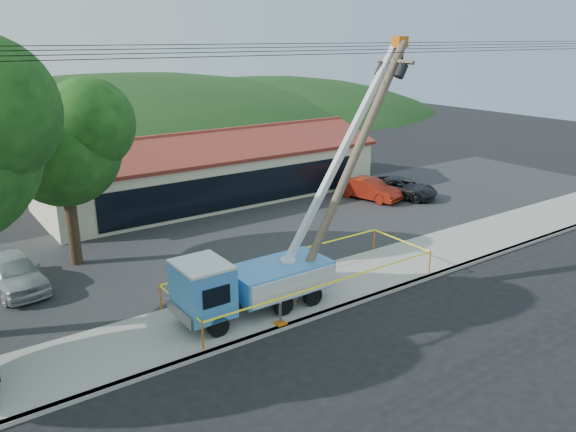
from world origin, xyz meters
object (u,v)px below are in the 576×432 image
(car_silver, at_px, (16,291))
(car_dark, at_px, (401,198))
(leaning_pole, at_px, (353,160))
(car_red, at_px, (369,201))
(utility_truck, at_px, (253,277))

(car_silver, height_order, car_dark, car_silver)
(leaning_pole, height_order, car_silver, leaning_pole)
(car_red, bearing_deg, leaning_pole, -150.97)
(leaning_pole, bearing_deg, car_dark, 35.60)
(utility_truck, xyz_separation_m, car_red, (14.96, 9.35, -1.63))
(utility_truck, xyz_separation_m, leaning_pole, (4.67, -0.41, 4.15))
(car_red, bearing_deg, car_dark, -36.29)
(leaning_pole, xyz_separation_m, car_dark, (12.43, 8.90, -5.77))
(utility_truck, xyz_separation_m, car_silver, (-7.36, 7.78, -1.63))
(car_dark, bearing_deg, car_silver, 158.13)
(utility_truck, bearing_deg, leaning_pole, -4.97)
(car_red, bearing_deg, car_silver, 169.57)
(utility_truck, relative_size, car_dark, 2.20)
(utility_truck, relative_size, car_red, 2.45)
(car_red, distance_m, car_dark, 2.31)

